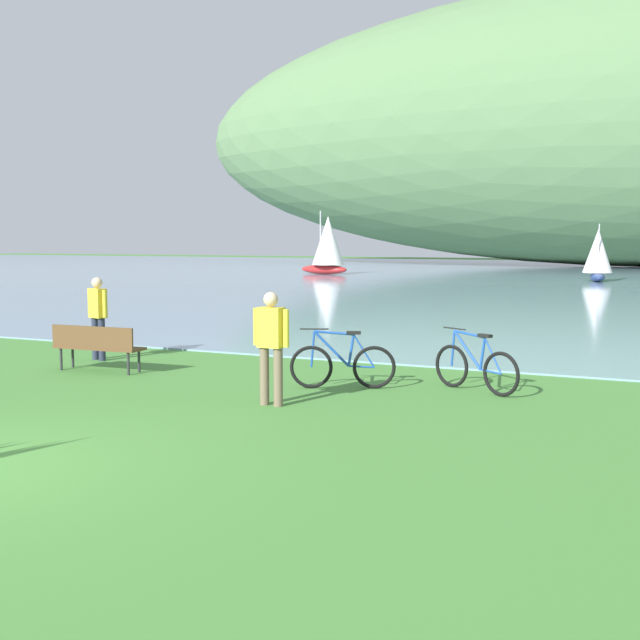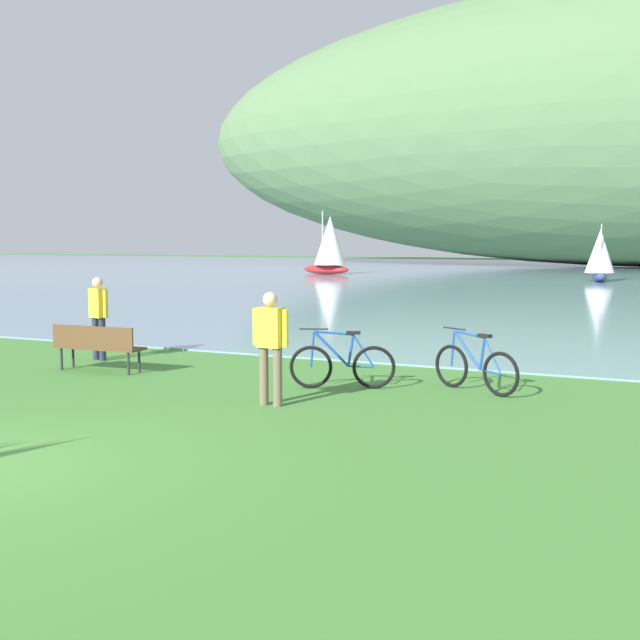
{
  "view_description": "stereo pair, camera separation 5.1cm",
  "coord_description": "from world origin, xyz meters",
  "px_view_note": "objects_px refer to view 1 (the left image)",
  "views": [
    {
      "loc": [
        7.21,
        -5.88,
        2.49
      ],
      "look_at": [
        0.99,
        7.52,
        1.0
      ],
      "focal_mm": 45.18,
      "sensor_mm": 36.0,
      "label": 1
    },
    {
      "loc": [
        7.25,
        -5.86,
        2.49
      ],
      "look_at": [
        0.99,
        7.52,
        1.0
      ],
      "focal_mm": 45.18,
      "sensor_mm": 36.0,
      "label": 2
    }
  ],
  "objects_px": {
    "bicycle_beside_path": "(475,368)",
    "person_at_shoreline": "(98,313)",
    "sailboat_mid_bay": "(328,244)",
    "sailboat_nearest_to_shore": "(598,254)",
    "park_bench_near_camera": "(97,344)",
    "person_on_the_grass": "(271,341)",
    "bicycle_leaning_near_bench": "(342,365)"
  },
  "relations": [
    {
      "from": "sailboat_mid_bay",
      "to": "person_at_shoreline",
      "type": "bearing_deg",
      "value": -72.37
    },
    {
      "from": "bicycle_beside_path",
      "to": "sailboat_nearest_to_shore",
      "type": "relative_size",
      "value": 0.48
    },
    {
      "from": "sailboat_nearest_to_shore",
      "to": "sailboat_mid_bay",
      "type": "xyz_separation_m",
      "value": [
        -18.16,
        1.94,
        0.52
      ]
    },
    {
      "from": "bicycle_beside_path",
      "to": "sailboat_nearest_to_shore",
      "type": "distance_m",
      "value": 36.57
    },
    {
      "from": "person_at_shoreline",
      "to": "bicycle_beside_path",
      "type": "bearing_deg",
      "value": -0.98
    },
    {
      "from": "person_on_the_grass",
      "to": "sailboat_mid_bay",
      "type": "relative_size",
      "value": 0.39
    },
    {
      "from": "person_at_shoreline",
      "to": "sailboat_nearest_to_shore",
      "type": "bearing_deg",
      "value": 80.65
    },
    {
      "from": "sailboat_nearest_to_shore",
      "to": "person_on_the_grass",
      "type": "bearing_deg",
      "value": -90.86
    },
    {
      "from": "person_at_shoreline",
      "to": "park_bench_near_camera",
      "type": "bearing_deg",
      "value": -50.98
    },
    {
      "from": "person_at_shoreline",
      "to": "person_on_the_grass",
      "type": "bearing_deg",
      "value": -24.99
    },
    {
      "from": "bicycle_leaning_near_bench",
      "to": "sailboat_mid_bay",
      "type": "xyz_separation_m",
      "value": [
        -17.99,
        39.1,
        1.72
      ]
    },
    {
      "from": "park_bench_near_camera",
      "to": "person_at_shoreline",
      "type": "bearing_deg",
      "value": 129.02
    },
    {
      "from": "person_on_the_grass",
      "to": "bicycle_beside_path",
      "type": "bearing_deg",
      "value": 43.6
    },
    {
      "from": "bicycle_leaning_near_bench",
      "to": "bicycle_beside_path",
      "type": "height_order",
      "value": "same"
    },
    {
      "from": "park_bench_near_camera",
      "to": "sailboat_nearest_to_shore",
      "type": "relative_size",
      "value": 0.55
    },
    {
      "from": "person_on_the_grass",
      "to": "sailboat_nearest_to_shore",
      "type": "bearing_deg",
      "value": 89.14
    },
    {
      "from": "bicycle_beside_path",
      "to": "sailboat_nearest_to_shore",
      "type": "height_order",
      "value": "sailboat_nearest_to_shore"
    },
    {
      "from": "person_at_shoreline",
      "to": "sailboat_mid_bay",
      "type": "relative_size",
      "value": 0.39
    },
    {
      "from": "park_bench_near_camera",
      "to": "person_on_the_grass",
      "type": "xyz_separation_m",
      "value": [
        4.44,
        -1.33,
        0.46
      ]
    },
    {
      "from": "park_bench_near_camera",
      "to": "person_on_the_grass",
      "type": "height_order",
      "value": "person_on_the_grass"
    },
    {
      "from": "park_bench_near_camera",
      "to": "person_on_the_grass",
      "type": "relative_size",
      "value": 1.07
    },
    {
      "from": "person_on_the_grass",
      "to": "sailboat_nearest_to_shore",
      "type": "relative_size",
      "value": 0.51
    },
    {
      "from": "bicycle_leaning_near_bench",
      "to": "person_at_shoreline",
      "type": "relative_size",
      "value": 0.97
    },
    {
      "from": "bicycle_beside_path",
      "to": "person_at_shoreline",
      "type": "distance_m",
      "value": 7.92
    },
    {
      "from": "park_bench_near_camera",
      "to": "sailboat_mid_bay",
      "type": "bearing_deg",
      "value": 108.39
    },
    {
      "from": "park_bench_near_camera",
      "to": "bicycle_leaning_near_bench",
      "type": "height_order",
      "value": "bicycle_leaning_near_bench"
    },
    {
      "from": "park_bench_near_camera",
      "to": "person_at_shoreline",
      "type": "distance_m",
      "value": 1.59
    },
    {
      "from": "bicycle_beside_path",
      "to": "person_at_shoreline",
      "type": "height_order",
      "value": "person_at_shoreline"
    },
    {
      "from": "park_bench_near_camera",
      "to": "sailboat_nearest_to_shore",
      "type": "xyz_separation_m",
      "value": [
        5.03,
        37.55,
        1.08
      ]
    },
    {
      "from": "bicycle_beside_path",
      "to": "park_bench_near_camera",
      "type": "bearing_deg",
      "value": -171.4
    },
    {
      "from": "person_at_shoreline",
      "to": "person_on_the_grass",
      "type": "height_order",
      "value": "same"
    },
    {
      "from": "sailboat_nearest_to_shore",
      "to": "park_bench_near_camera",
      "type": "bearing_deg",
      "value": -97.62
    }
  ]
}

